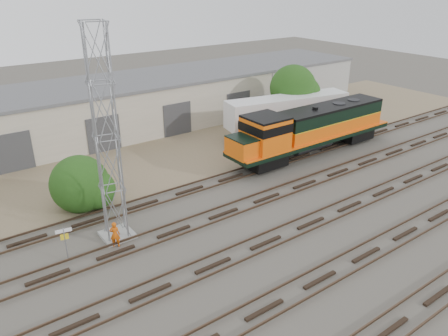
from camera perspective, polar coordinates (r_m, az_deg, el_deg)
ground at (r=32.00m, az=7.36°, el=-5.04°), size 140.00×140.00×0.00m
dirt_strip at (r=43.03m, az=-6.31°, el=2.78°), size 80.00×16.00×0.02m
tracks at (r=30.16m, az=11.26°, el=-7.08°), size 80.00×20.40×0.28m
warehouse at (r=49.03m, az=-11.14°, el=8.34°), size 58.40×10.40×5.30m
locomotive at (r=40.93m, az=11.30°, el=5.07°), size 18.37×3.22×4.41m
signal_tower at (r=26.40m, az=-15.05°, el=3.30°), size 1.95×1.95×13.20m
sign_post at (r=26.89m, az=-20.08°, el=-8.64°), size 0.90×0.20×2.21m
worker at (r=27.77m, az=-14.06°, el=-8.41°), size 0.74×0.67×1.70m
semi_trailer at (r=46.00m, az=8.63°, el=7.42°), size 13.61×5.24×4.10m
dumpster_blue at (r=52.59m, az=6.58°, el=7.52°), size 1.82×1.74×1.50m
dumpster_red at (r=56.95m, az=13.28°, el=8.25°), size 1.52×1.42×1.40m
tree_mid at (r=32.50m, az=-17.86°, el=-2.18°), size 4.36×4.15×4.15m
tree_east at (r=48.59m, az=9.36°, el=10.12°), size 5.25×5.00×6.75m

